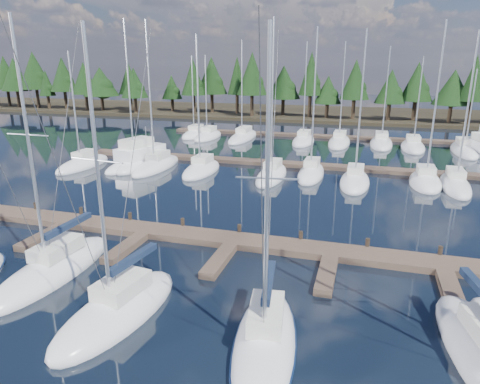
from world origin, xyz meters
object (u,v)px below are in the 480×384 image
(front_sailboat_4, at_px, (265,343))
(motor_yacht_left, at_px, (141,161))
(main_dock, at_px, (232,244))
(front_sailboat_2, at_px, (54,269))
(motor_yacht_right, at_px, (480,151))
(front_sailboat_3, at_px, (118,310))

(front_sailboat_4, xyz_separation_m, motor_yacht_left, (-20.56, 27.01, 0.26))
(main_dock, bearing_deg, front_sailboat_4, -64.63)
(front_sailboat_2, bearing_deg, motor_yacht_left, 108.82)
(motor_yacht_left, height_order, motor_yacht_right, motor_yacht_left)
(front_sailboat_2, xyz_separation_m, front_sailboat_3, (5.49, -2.50, -0.00))
(front_sailboat_2, distance_m, motor_yacht_left, 25.49)
(main_dock, height_order, front_sailboat_2, front_sailboat_2)
(front_sailboat_2, distance_m, front_sailboat_3, 6.03)
(motor_yacht_left, bearing_deg, front_sailboat_2, -71.18)
(motor_yacht_right, bearing_deg, main_dock, -120.68)
(front_sailboat_2, xyz_separation_m, motor_yacht_left, (-8.22, 24.13, 0.26))
(front_sailboat_4, height_order, motor_yacht_right, front_sailboat_4)
(main_dock, height_order, motor_yacht_left, motor_yacht_left)
(main_dock, distance_m, front_sailboat_2, 10.11)
(motor_yacht_right, bearing_deg, front_sailboat_4, -110.70)
(motor_yacht_left, bearing_deg, motor_yacht_right, 24.88)
(front_sailboat_4, distance_m, motor_yacht_right, 47.38)
(front_sailboat_3, bearing_deg, motor_yacht_right, 61.75)
(main_dock, relative_size, motor_yacht_left, 4.11)
(motor_yacht_left, bearing_deg, main_dock, -47.91)
(main_dock, relative_size, front_sailboat_2, 3.18)
(front_sailboat_4, bearing_deg, front_sailboat_2, 166.84)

